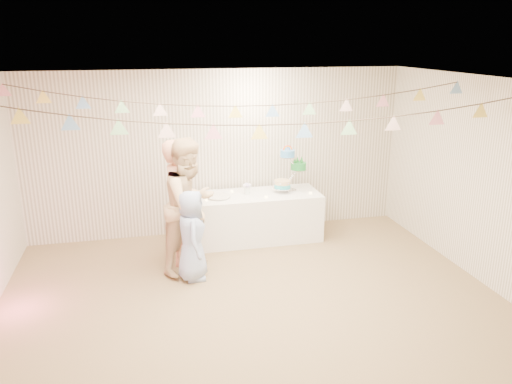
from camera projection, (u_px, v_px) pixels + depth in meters
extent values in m
plane|color=brown|center=(255.00, 304.00, 5.94)|extent=(6.00, 6.00, 0.00)
plane|color=white|center=(255.00, 82.00, 5.18)|extent=(6.00, 6.00, 0.00)
plane|color=silver|center=(219.00, 153.00, 7.89)|extent=(6.00, 6.00, 0.00)
plane|color=silver|center=(342.00, 318.00, 3.23)|extent=(6.00, 6.00, 0.00)
plane|color=silver|center=(489.00, 184.00, 6.21)|extent=(5.00, 5.00, 0.00)
cube|color=white|center=(256.00, 216.00, 7.80)|extent=(1.96, 0.79, 0.74)
cylinder|color=white|center=(219.00, 196.00, 7.51)|extent=(0.35, 0.35, 0.02)
imported|color=#E99D7A|center=(179.00, 202.00, 6.86)|extent=(0.44, 0.65, 1.76)
imported|color=#DBB586|center=(190.00, 206.00, 6.60)|extent=(1.12, 1.12, 1.83)
imported|color=#95A7D3|center=(192.00, 235.00, 6.43)|extent=(0.40, 0.60, 1.21)
cylinder|color=#FFD88C|center=(206.00, 200.00, 7.38)|extent=(0.04, 0.04, 0.03)
cylinder|color=#FFD88C|center=(232.00, 191.00, 7.78)|extent=(0.04, 0.04, 0.03)
cylinder|color=#FFD88C|center=(266.00, 197.00, 7.51)|extent=(0.04, 0.04, 0.03)
cylinder|color=#FFD88C|center=(275.00, 188.00, 7.97)|extent=(0.04, 0.04, 0.03)
cylinder|color=#FFD88C|center=(311.00, 193.00, 7.70)|extent=(0.04, 0.04, 0.03)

